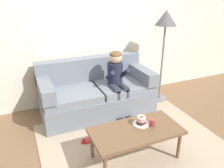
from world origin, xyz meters
name	(u,v)px	position (x,y,z in m)	size (l,w,h in m)	color
ground	(124,134)	(0.00, 0.00, 0.00)	(10.00, 10.00, 0.00)	brown
wall_back	(91,27)	(0.00, 1.40, 1.40)	(8.00, 0.10, 2.80)	silver
area_rug	(132,143)	(0.00, -0.25, 0.01)	(2.50, 2.01, 0.01)	tan
couch	(96,93)	(-0.14, 0.84, 0.34)	(1.91, 0.90, 0.91)	slate
coffee_table	(136,132)	(-0.10, -0.53, 0.39)	(1.13, 0.58, 0.44)	brown
person_child	(117,77)	(0.17, 0.64, 0.67)	(0.34, 0.58, 1.10)	#1E2338
plate	(141,124)	(0.01, -0.45, 0.44)	(0.21, 0.21, 0.01)	white
donut	(141,122)	(0.01, -0.45, 0.47)	(0.12, 0.12, 0.04)	#422619
donut_second	(141,120)	(0.01, -0.45, 0.51)	(0.12, 0.12, 0.04)	pink
donut_third	(141,117)	(0.01, -0.45, 0.54)	(0.12, 0.12, 0.04)	beige
mug	(152,122)	(0.13, -0.53, 0.48)	(0.08, 0.08, 0.09)	#993D38
toy_controller	(89,141)	(-0.55, 0.02, 0.03)	(0.23, 0.09, 0.05)	red
floor_lamp	(165,26)	(1.15, 0.78, 1.43)	(0.37, 0.37, 1.70)	slate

